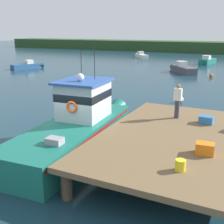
{
  "coord_description": "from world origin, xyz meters",
  "views": [
    {
      "loc": [
        7.1,
        -10.83,
        5.26
      ],
      "look_at": [
        1.2,
        1.24,
        1.4
      ],
      "focal_mm": 46.33,
      "sensor_mm": 36.0,
      "label": 1
    }
  ],
  "objects_px": {
    "mooring_buoy_outer": "(211,76)",
    "mooring_buoy_spare_mooring": "(180,99)",
    "bait_bucket": "(180,165)",
    "moored_boat_off_the_point": "(182,69)",
    "crate_stack_near_edge": "(206,120)",
    "moored_boat_near_channel": "(27,66)",
    "moored_boat_outer_mooring": "(207,61)",
    "deckhand_by_the_boat": "(178,100)",
    "crate_single_far": "(205,149)",
    "main_fishing_boat": "(78,125)",
    "moored_boat_far_left": "(141,56)",
    "mooring_buoy_inshore": "(95,91)"
  },
  "relations": [
    {
      "from": "bait_bucket",
      "to": "mooring_buoy_outer",
      "type": "relative_size",
      "value": 0.8
    },
    {
      "from": "main_fishing_boat",
      "to": "moored_boat_near_channel",
      "type": "bearing_deg",
      "value": 136.39
    },
    {
      "from": "deckhand_by_the_boat",
      "to": "mooring_buoy_inshore",
      "type": "distance_m",
      "value": 11.78
    },
    {
      "from": "crate_single_far",
      "to": "mooring_buoy_outer",
      "type": "bearing_deg",
      "value": 97.06
    },
    {
      "from": "moored_boat_outer_mooring",
      "to": "moored_boat_far_left",
      "type": "distance_m",
      "value": 13.66
    },
    {
      "from": "crate_stack_near_edge",
      "to": "bait_bucket",
      "type": "height_order",
      "value": "bait_bucket"
    },
    {
      "from": "crate_single_far",
      "to": "moored_boat_off_the_point",
      "type": "relative_size",
      "value": 0.12
    },
    {
      "from": "crate_single_far",
      "to": "main_fishing_boat",
      "type": "bearing_deg",
      "value": 168.51
    },
    {
      "from": "bait_bucket",
      "to": "mooring_buoy_spare_mooring",
      "type": "relative_size",
      "value": 0.71
    },
    {
      "from": "crate_stack_near_edge",
      "to": "moored_boat_near_channel",
      "type": "relative_size",
      "value": 0.13
    },
    {
      "from": "deckhand_by_the_boat",
      "to": "moored_boat_outer_mooring",
      "type": "relative_size",
      "value": 0.3
    },
    {
      "from": "crate_stack_near_edge",
      "to": "deckhand_by_the_boat",
      "type": "relative_size",
      "value": 0.37
    },
    {
      "from": "bait_bucket",
      "to": "mooring_buoy_inshore",
      "type": "height_order",
      "value": "bait_bucket"
    },
    {
      "from": "moored_boat_far_left",
      "to": "deckhand_by_the_boat",
      "type": "bearing_deg",
      "value": -67.27
    },
    {
      "from": "deckhand_by_the_boat",
      "to": "mooring_buoy_outer",
      "type": "height_order",
      "value": "deckhand_by_the_boat"
    },
    {
      "from": "moored_boat_off_the_point",
      "to": "bait_bucket",
      "type": "bearing_deg",
      "value": -77.39
    },
    {
      "from": "bait_bucket",
      "to": "moored_boat_off_the_point",
      "type": "relative_size",
      "value": 0.07
    },
    {
      "from": "main_fishing_boat",
      "to": "moored_boat_outer_mooring",
      "type": "height_order",
      "value": "main_fishing_boat"
    },
    {
      "from": "crate_stack_near_edge",
      "to": "mooring_buoy_inshore",
      "type": "distance_m",
      "value": 12.92
    },
    {
      "from": "moored_boat_outer_mooring",
      "to": "mooring_buoy_outer",
      "type": "height_order",
      "value": "moored_boat_outer_mooring"
    },
    {
      "from": "moored_boat_far_left",
      "to": "crate_stack_near_edge",
      "type": "bearing_deg",
      "value": -65.7
    },
    {
      "from": "moored_boat_off_the_point",
      "to": "mooring_buoy_outer",
      "type": "distance_m",
      "value": 4.51
    },
    {
      "from": "mooring_buoy_outer",
      "to": "mooring_buoy_spare_mooring",
      "type": "bearing_deg",
      "value": -91.72
    },
    {
      "from": "bait_bucket",
      "to": "mooring_buoy_inshore",
      "type": "distance_m",
      "value": 16.46
    },
    {
      "from": "crate_stack_near_edge",
      "to": "moored_boat_outer_mooring",
      "type": "xyz_separation_m",
      "value": [
        -5.03,
        34.53,
        -0.91
      ]
    },
    {
      "from": "bait_bucket",
      "to": "moored_boat_far_left",
      "type": "height_order",
      "value": "bait_bucket"
    },
    {
      "from": "moored_boat_outer_mooring",
      "to": "moored_boat_near_channel",
      "type": "distance_m",
      "value": 27.14
    },
    {
      "from": "deckhand_by_the_boat",
      "to": "mooring_buoy_spare_mooring",
      "type": "xyz_separation_m",
      "value": [
        -1.58,
        7.81,
        -1.82
      ]
    },
    {
      "from": "moored_boat_off_the_point",
      "to": "mooring_buoy_outer",
      "type": "height_order",
      "value": "moored_boat_off_the_point"
    },
    {
      "from": "main_fishing_boat",
      "to": "moored_boat_far_left",
      "type": "relative_size",
      "value": 2.38
    },
    {
      "from": "crate_single_far",
      "to": "mooring_buoy_outer",
      "type": "relative_size",
      "value": 1.4
    },
    {
      "from": "main_fishing_boat",
      "to": "moored_boat_off_the_point",
      "type": "xyz_separation_m",
      "value": [
        -1.06,
        25.89,
        -0.53
      ]
    },
    {
      "from": "moored_boat_far_left",
      "to": "mooring_buoy_outer",
      "type": "distance_m",
      "value": 23.71
    },
    {
      "from": "mooring_buoy_outer",
      "to": "mooring_buoy_spare_mooring",
      "type": "distance_m",
      "value": 13.18
    },
    {
      "from": "crate_single_far",
      "to": "moored_boat_outer_mooring",
      "type": "relative_size",
      "value": 0.11
    },
    {
      "from": "mooring_buoy_spare_mooring",
      "to": "main_fishing_boat",
      "type": "bearing_deg",
      "value": -102.82
    },
    {
      "from": "moored_boat_far_left",
      "to": "mooring_buoy_outer",
      "type": "relative_size",
      "value": 9.73
    },
    {
      "from": "main_fishing_boat",
      "to": "mooring_buoy_inshore",
      "type": "bearing_deg",
      "value": 115.3
    },
    {
      "from": "main_fishing_boat",
      "to": "moored_boat_outer_mooring",
      "type": "xyz_separation_m",
      "value": [
        0.29,
        36.79,
        -0.54
      ]
    },
    {
      "from": "deckhand_by_the_boat",
      "to": "moored_boat_outer_mooring",
      "type": "height_order",
      "value": "deckhand_by_the_boat"
    },
    {
      "from": "moored_boat_far_left",
      "to": "mooring_buoy_outer",
      "type": "bearing_deg",
      "value": -50.06
    },
    {
      "from": "deckhand_by_the_boat",
      "to": "moored_boat_off_the_point",
      "type": "xyz_separation_m",
      "value": [
        -4.99,
        23.38,
        -1.58
      ]
    },
    {
      "from": "bait_bucket",
      "to": "mooring_buoy_spare_mooring",
      "type": "distance_m",
      "value": 13.42
    },
    {
      "from": "moored_boat_outer_mooring",
      "to": "crate_single_far",
      "type": "bearing_deg",
      "value": -81.74
    },
    {
      "from": "crate_single_far",
      "to": "moored_boat_near_channel",
      "type": "xyz_separation_m",
      "value": [
        -26.94,
        21.32,
        -0.99
      ]
    },
    {
      "from": "crate_stack_near_edge",
      "to": "deckhand_by_the_boat",
      "type": "height_order",
      "value": "deckhand_by_the_boat"
    },
    {
      "from": "main_fishing_boat",
      "to": "mooring_buoy_spare_mooring",
      "type": "distance_m",
      "value": 10.61
    },
    {
      "from": "mooring_buoy_outer",
      "to": "crate_single_far",
      "type": "bearing_deg",
      "value": -82.94
    },
    {
      "from": "mooring_buoy_inshore",
      "to": "mooring_buoy_outer",
      "type": "bearing_deg",
      "value": 60.4
    },
    {
      "from": "main_fishing_boat",
      "to": "moored_boat_off_the_point",
      "type": "bearing_deg",
      "value": 92.35
    }
  ]
}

